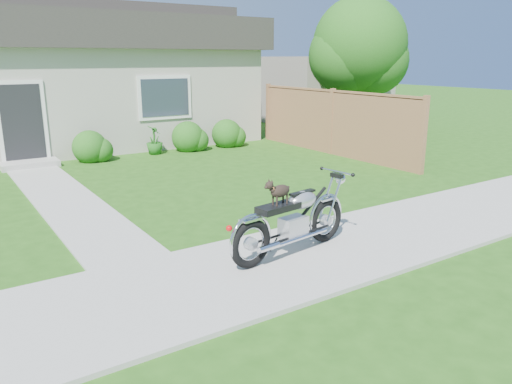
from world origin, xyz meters
The scene contains 10 objects.
ground centered at (0.00, 0.00, 0.00)m, with size 80.00×80.00×0.00m, color #235114.
sidewalk centered at (0.00, 0.00, 0.02)m, with size 24.00×2.20×0.04m, color #9E9B93.
walkway centered at (-1.50, 5.00, 0.01)m, with size 1.20×8.00×0.03m, color #9E9B93.
house centered at (0.00, 11.99, 2.16)m, with size 12.60×7.03×4.50m.
fence centered at (6.30, 5.75, 0.94)m, with size 0.12×6.62×1.90m.
tree_near centered at (8.77, 7.07, 3.02)m, with size 3.08×3.08×4.72m.
tree_far centered at (10.67, 9.18, 3.08)m, with size 3.13×3.13×4.80m.
shrub_row centered at (-0.55, 8.50, 0.42)m, with size 10.40×1.05×1.05m.
potted_plant_right centered at (1.92, 8.55, 0.42)m, with size 0.47×0.47×0.84m, color #205E1A.
motorcycle_with_dog centered at (0.54, 0.11, 0.54)m, with size 2.22×0.66×1.13m.
Camera 1 is at (-3.59, -5.18, 2.75)m, focal length 35.00 mm.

